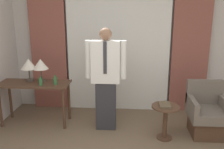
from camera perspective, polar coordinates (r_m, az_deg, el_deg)
The scene contains 13 objects.
wall_back at distance 5.13m, azimuth 1.48°, elevation 6.95°, with size 10.00×0.06×2.70m.
curtain_sheer_center at distance 5.01m, azimuth 1.41°, elevation 6.06°, with size 2.04×0.06×2.58m.
curtain_drape_left at distance 5.27m, azimuth -14.30°, elevation 6.04°, with size 0.72×0.06×2.58m.
curtain_drape_right at distance 5.15m, azimuth 17.47°, elevation 5.61°, with size 0.72×0.06×2.58m.
desk at distance 4.70m, azimuth -17.31°, elevation -3.26°, with size 1.26×0.52×0.77m.
table_lamp_left at distance 4.72m, azimuth -18.53°, elevation 2.14°, with size 0.27×0.27×0.42m.
table_lamp_right at distance 4.64m, azimuth -16.02°, elevation 2.13°, with size 0.27×0.27×0.42m.
bottle_near_edge at distance 4.46m, azimuth -16.02°, elevation -1.59°, with size 0.06×0.06×0.16m.
bottle_by_lamp at distance 4.45m, azimuth -12.86°, elevation -1.38°, with size 0.07×0.07×0.17m.
person at distance 4.20m, azimuth -1.43°, elevation -0.39°, with size 0.69×0.23×1.76m.
armchair at distance 4.51m, azimuth 20.86°, elevation -8.70°, with size 0.61×0.64×0.88m.
side_table at distance 4.14m, azimuth 12.10°, elevation -9.39°, with size 0.45×0.45×0.57m.
book at distance 4.06m, azimuth 11.98°, elevation -6.83°, with size 0.17×0.26×0.03m.
Camera 1 is at (0.22, -2.11, 2.08)m, focal length 40.00 mm.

